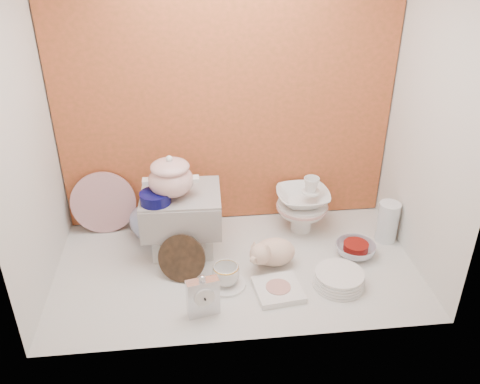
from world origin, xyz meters
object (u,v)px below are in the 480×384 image
(floral_platter, at_px, (103,203))
(step_stool, at_px, (182,221))
(soup_tureen, at_px, (171,176))
(crystal_bowl, at_px, (355,250))
(mantel_clock, at_px, (203,296))
(dinner_plate_stack, at_px, (339,279))
(plush_pig, at_px, (274,252))
(porcelain_tower, at_px, (302,204))
(blue_white_vase, at_px, (154,214))
(gold_rim_teacup, at_px, (226,274))

(floral_platter, bearing_deg, step_stool, -27.73)
(soup_tureen, height_order, floral_platter, soup_tureen)
(floral_platter, xyz_separation_m, crystal_bowl, (1.32, -0.39, -0.14))
(mantel_clock, relative_size, dinner_plate_stack, 0.83)
(plush_pig, xyz_separation_m, dinner_plate_stack, (0.28, -0.19, -0.04))
(crystal_bowl, relative_size, porcelain_tower, 0.63)
(blue_white_vase, bearing_deg, porcelain_tower, -1.57)
(mantel_clock, bearing_deg, step_stool, 86.69)
(step_stool, bearing_deg, floral_platter, 154.27)
(soup_tureen, distance_m, crystal_bowl, 1.03)
(floral_platter, bearing_deg, porcelain_tower, -6.12)
(floral_platter, distance_m, gold_rim_teacup, 0.85)
(gold_rim_teacup, height_order, dinner_plate_stack, gold_rim_teacup)
(step_stool, bearing_deg, porcelain_tower, 11.36)
(step_stool, height_order, gold_rim_teacup, step_stool)
(floral_platter, xyz_separation_m, plush_pig, (0.88, -0.42, -0.10))
(soup_tureen, height_order, porcelain_tower, soup_tureen)
(porcelain_tower, bearing_deg, plush_pig, -123.95)
(soup_tureen, relative_size, crystal_bowl, 1.26)
(soup_tureen, xyz_separation_m, floral_platter, (-0.39, 0.26, -0.27))
(step_stool, distance_m, crystal_bowl, 0.91)
(mantel_clock, xyz_separation_m, crystal_bowl, (0.81, 0.36, -0.07))
(blue_white_vase, height_order, porcelain_tower, porcelain_tower)
(gold_rim_teacup, bearing_deg, dinner_plate_stack, -6.14)
(porcelain_tower, bearing_deg, mantel_clock, -132.69)
(dinner_plate_stack, bearing_deg, blue_white_vase, 149.55)
(soup_tureen, bearing_deg, mantel_clock, -75.77)
(mantel_clock, xyz_separation_m, porcelain_tower, (0.58, 0.63, 0.06))
(blue_white_vase, xyz_separation_m, dinner_plate_stack, (0.89, -0.52, -0.10))
(soup_tureen, bearing_deg, floral_platter, 146.07)
(mantel_clock, distance_m, crystal_bowl, 0.89)
(floral_platter, bearing_deg, plush_pig, -25.62)
(floral_platter, distance_m, blue_white_vase, 0.29)
(mantel_clock, relative_size, plush_pig, 0.77)
(blue_white_vase, distance_m, gold_rim_teacup, 0.59)
(blue_white_vase, bearing_deg, step_stool, -40.52)
(floral_platter, height_order, gold_rim_teacup, floral_platter)
(dinner_plate_stack, bearing_deg, crystal_bowl, 56.00)
(crystal_bowl, bearing_deg, step_stool, 169.70)
(soup_tureen, bearing_deg, blue_white_vase, 123.96)
(floral_platter, relative_size, blue_white_vase, 1.26)
(soup_tureen, bearing_deg, gold_rim_teacup, -51.28)
(floral_platter, xyz_separation_m, porcelain_tower, (1.09, -0.12, -0.01))
(mantel_clock, height_order, gold_rim_teacup, mantel_clock)
(plush_pig, relative_size, crystal_bowl, 1.29)
(step_stool, height_order, mantel_clock, step_stool)
(gold_rim_teacup, bearing_deg, plush_pig, 27.99)
(floral_platter, bearing_deg, blue_white_vase, -18.91)
(blue_white_vase, bearing_deg, soup_tureen, -56.04)
(step_stool, relative_size, dinner_plate_stack, 1.59)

